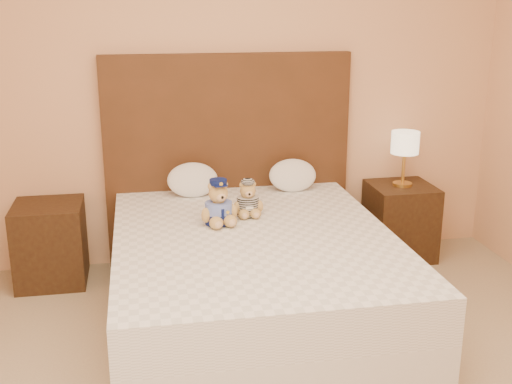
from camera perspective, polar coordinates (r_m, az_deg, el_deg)
room_walls at (r=2.76m, az=2.71°, el=15.84°), size 4.04×4.52×2.72m
bed at (r=3.82m, az=-0.17°, el=-7.62°), size 1.60×2.00×0.55m
headboard at (r=4.61m, az=-2.46°, el=2.90°), size 1.75×0.08×1.50m
nightstand_left at (r=4.55m, az=-17.80°, el=-4.37°), size 0.45×0.45×0.55m
nightstand_right at (r=4.88m, az=12.67°, el=-2.52°), size 0.45×0.45×0.55m
lamp at (r=4.73m, az=13.10°, el=4.06°), size 0.20×0.20×0.40m
teddy_police at (r=3.84m, az=-3.36°, el=-0.90°), size 0.28×0.27×0.28m
teddy_prisoner at (r=4.00m, az=-0.73°, el=-0.57°), size 0.20×0.19×0.22m
pillow_left at (r=4.43m, az=-5.66°, el=1.22°), size 0.35×0.23×0.25m
pillow_right at (r=4.54m, az=3.28°, el=1.63°), size 0.34×0.22×0.24m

